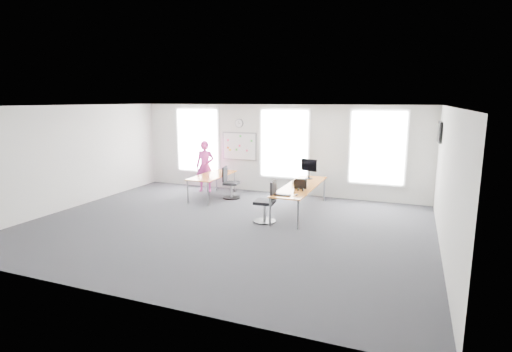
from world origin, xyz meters
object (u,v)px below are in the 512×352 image
at_px(desk_right, 300,187).
at_px(keyboard, 282,195).
at_px(headphones, 300,189).
at_px(monitor, 309,167).
at_px(chair_right, 267,204).
at_px(person, 205,166).
at_px(chair_left, 230,184).
at_px(desk_left, 212,177).

relative_size(desk_right, keyboard, 7.63).
bearing_deg(keyboard, headphones, 61.80).
distance_m(keyboard, monitor, 2.38).
xyz_separation_m(keyboard, headphones, (0.29, 0.65, 0.03)).
xyz_separation_m(desk_right, chair_right, (-0.55, -1.22, -0.24)).
distance_m(keyboard, headphones, 0.71).
height_order(person, monitor, person).
xyz_separation_m(person, keyboard, (3.67, -2.66, -0.10)).
bearing_deg(person, chair_left, -36.21).
bearing_deg(headphones, desk_left, 175.90).
height_order(desk_right, monitor, monitor).
bearing_deg(desk_right, chair_left, 163.39).
distance_m(chair_right, headphones, 0.98).
distance_m(chair_left, keyboard, 3.24).
bearing_deg(keyboard, desk_right, 80.79).
relative_size(desk_left, monitor, 3.36).
height_order(desk_left, chair_left, chair_left).
distance_m(desk_right, desk_left, 3.20).
bearing_deg(chair_right, monitor, 162.35).
xyz_separation_m(chair_right, person, (-3.22, 2.57, 0.40)).
bearing_deg(chair_right, chair_left, -139.09).
distance_m(chair_right, monitor, 2.41).
bearing_deg(chair_right, headphones, 122.91).
bearing_deg(desk_left, headphones, -21.72).
relative_size(desk_right, chair_left, 3.07).
height_order(chair_right, keyboard, chair_right).
bearing_deg(person, keyboard, -46.45).
bearing_deg(monitor, desk_left, -153.90).
distance_m(chair_left, headphones, 3.12).
height_order(chair_left, monitor, monitor).
height_order(desk_right, headphones, headphones).
height_order(chair_left, headphones, chair_left).
bearing_deg(headphones, keyboard, -96.20).
bearing_deg(person, desk_left, -57.61).
height_order(keyboard, headphones, headphones).
bearing_deg(desk_left, keyboard, -33.09).
relative_size(chair_right, monitor, 1.81).
xyz_separation_m(keyboard, monitor, (0.09, 2.35, 0.36)).
relative_size(desk_right, chair_right, 2.86).
relative_size(chair_left, person, 0.58).
bearing_deg(monitor, desk_right, -69.52).
bearing_deg(headphones, chair_right, -124.97).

